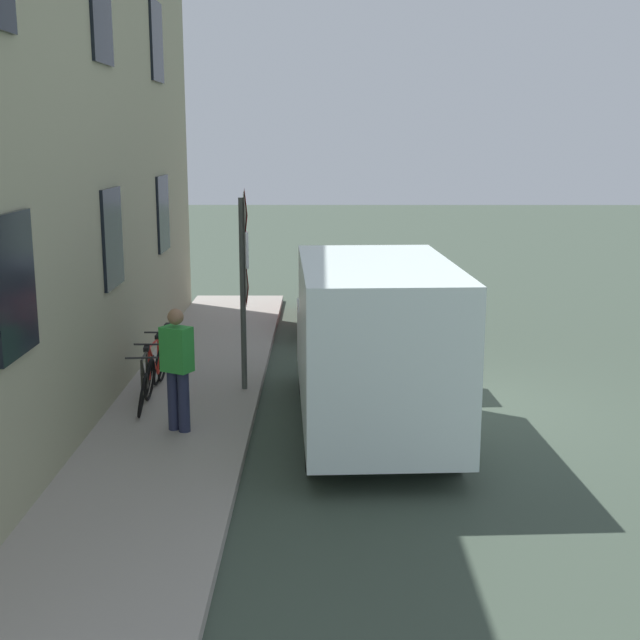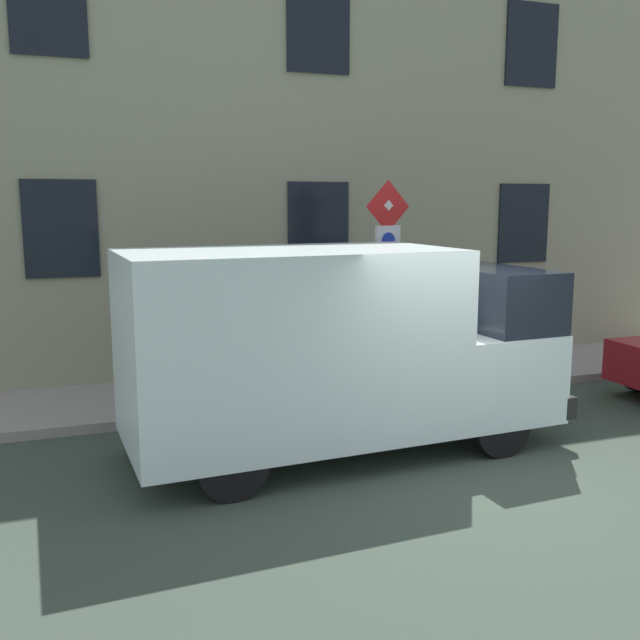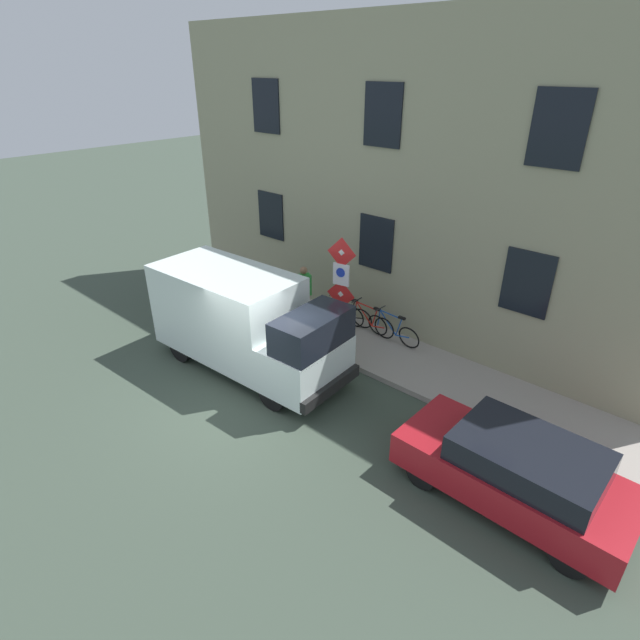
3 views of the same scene
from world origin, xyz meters
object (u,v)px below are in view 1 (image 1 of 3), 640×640
at_px(sign_post_stacked, 245,266).
at_px(parked_hatchback, 347,292).
at_px(bicycle_black, 146,382).
at_px(delivery_van, 372,339).
at_px(bicycle_red, 156,368).
at_px(pedestrian, 177,365).
at_px(bicycle_blue, 165,355).

xyz_separation_m(sign_post_stacked, parked_hatchback, (-1.76, -5.46, -1.40)).
bearing_deg(bicycle_black, delivery_van, 74.07).
bearing_deg(bicycle_red, delivery_van, 67.67).
bearing_deg(sign_post_stacked, delivery_van, 141.17).
xyz_separation_m(delivery_van, parked_hatchback, (0.15, -6.99, -0.60)).
bearing_deg(bicycle_black, pedestrian, 25.95).
height_order(delivery_van, pedestrian, delivery_van).
bearing_deg(pedestrian, bicycle_blue, -137.11).
distance_m(bicycle_blue, bicycle_black, 1.63).
distance_m(sign_post_stacked, parked_hatchback, 5.90).
bearing_deg(sign_post_stacked, parked_hatchback, -107.83).
distance_m(parked_hatchback, bicycle_blue, 5.74).
distance_m(bicycle_blue, bicycle_red, 0.82).
height_order(parked_hatchback, bicycle_black, parked_hatchback).
distance_m(sign_post_stacked, pedestrian, 2.41).
xyz_separation_m(bicycle_black, pedestrian, (-0.67, 1.09, 0.56)).
bearing_deg(sign_post_stacked, bicycle_red, 4.74).
bearing_deg(bicycle_red, bicycle_blue, -179.41).
height_order(delivery_van, bicycle_blue, delivery_van).
bearing_deg(delivery_van, parked_hatchback, -1.61).
distance_m(bicycle_black, pedestrian, 1.40).
relative_size(bicycle_blue, bicycle_red, 1.00).
bearing_deg(bicycle_red, parked_hatchback, 150.75).
xyz_separation_m(bicycle_blue, pedestrian, (-0.67, 2.72, 0.56)).
xyz_separation_m(delivery_van, bicycle_blue, (3.35, -2.23, -0.82)).
bearing_deg(pedestrian, delivery_van, 129.27).
height_order(delivery_van, bicycle_red, delivery_van).
height_order(bicycle_blue, bicycle_black, same).
xyz_separation_m(parked_hatchback, bicycle_blue, (3.20, 4.76, -0.22)).
distance_m(bicycle_red, bicycle_black, 0.82).
height_order(parked_hatchback, bicycle_red, parked_hatchback).
height_order(sign_post_stacked, bicycle_red, sign_post_stacked).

